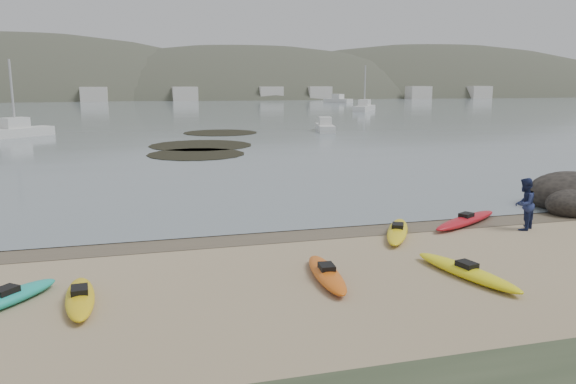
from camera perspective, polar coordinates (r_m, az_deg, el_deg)
name	(u,v)px	position (r m, az deg, el deg)	size (l,w,h in m)	color
ground	(288,232)	(20.84, 0.00, -4.05)	(600.00, 600.00, 0.00)	tan
wet_sand	(290,234)	(20.56, 0.22, -4.25)	(60.00, 60.00, 0.00)	brown
water	(143,92)	(319.49, -14.49, 9.83)	(1200.00, 1200.00, 0.00)	slate
kayaks	(329,257)	(17.41, 4.20, -6.58)	(24.42, 8.61, 0.34)	#FFFC15
person_east	(524,204)	(22.68, 22.88, -1.14)	(0.95, 0.74, 1.96)	navy
kelp_mats	(207,143)	(51.37, -8.21, 4.97)	(12.13, 25.25, 0.04)	black
moored_boats	(221,109)	(103.49, -6.77, 8.37)	(87.66, 87.85, 1.20)	silver
far_hills	(255,138)	(219.04, -3.40, 5.53)	(550.00, 135.00, 80.00)	#384235
far_town	(174,94)	(164.82, -11.47, 9.74)	(199.00, 5.00, 4.00)	beige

